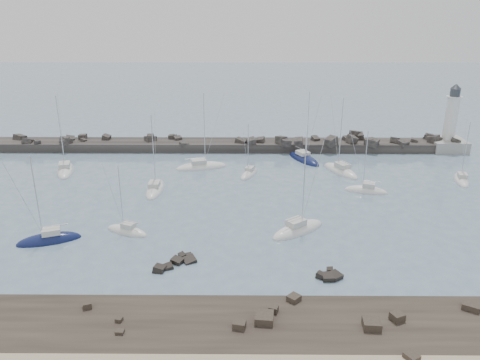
# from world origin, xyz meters

# --- Properties ---
(ground) EXTENTS (400.00, 400.00, 0.00)m
(ground) POSITION_xyz_m (0.00, 0.00, 0.00)
(ground) COLOR slate
(ground) RESTS_ON ground
(rock_shelf) EXTENTS (140.00, 12.13, 1.74)m
(rock_shelf) POSITION_xyz_m (-0.10, -21.97, 0.02)
(rock_shelf) COLOR black
(rock_shelf) RESTS_ON ground
(rock_cluster_near) EXTENTS (5.04, 4.46, 1.61)m
(rock_cluster_near) POSITION_xyz_m (-3.84, -9.12, 0.07)
(rock_cluster_near) COLOR black
(rock_cluster_near) RESTS_ON ground
(rock_cluster_far) EXTENTS (3.21, 2.70, 1.22)m
(rock_cluster_far) POSITION_xyz_m (13.61, -12.09, 0.17)
(rock_cluster_far) COLOR black
(rock_cluster_far) RESTS_ON ground
(breakwater) EXTENTS (115.00, 7.75, 5.07)m
(breakwater) POSITION_xyz_m (-6.57, 37.96, 0.34)
(breakwater) COLOR #292624
(breakwater) RESTS_ON ground
(lighthouse) EXTENTS (7.00, 7.00, 14.60)m
(lighthouse) POSITION_xyz_m (47.00, 38.00, 3.09)
(lighthouse) COLOR gray
(lighthouse) RESTS_ON ground
(sailboat_1) EXTENTS (5.47, 9.91, 14.97)m
(sailboat_1) POSITION_xyz_m (-28.92, 23.67, 0.15)
(sailboat_1) COLOR silver
(sailboat_1) RESTS_ON ground
(sailboat_2) EXTENTS (8.33, 5.05, 12.84)m
(sailboat_2) POSITION_xyz_m (-21.23, -3.63, 0.16)
(sailboat_2) COLOR #101946
(sailboat_2) RESTS_ON ground
(sailboat_3) EXTENTS (2.67, 8.60, 13.62)m
(sailboat_3) POSITION_xyz_m (-10.66, 14.28, 0.14)
(sailboat_3) COLOR silver
(sailboat_3) RESTS_ON ground
(sailboat_4) EXTENTS (10.14, 5.55, 15.21)m
(sailboat_4) POSITION_xyz_m (-3.98, 25.72, 0.14)
(sailboat_4) COLOR silver
(sailboat_4) RESTS_ON ground
(sailboat_5) EXTENTS (6.57, 4.42, 10.24)m
(sailboat_5) POSITION_xyz_m (-11.70, -1.01, 0.14)
(sailboat_5) COLOR silver
(sailboat_5) RESTS_ON ground
(sailboat_6) EXTENTS (4.20, 6.68, 10.30)m
(sailboat_6) POSITION_xyz_m (4.98, 21.97, 0.13)
(sailboat_6) COLOR silver
(sailboat_6) RESTS_ON ground
(sailboat_7) EXTENTS (8.62, 7.45, 14.02)m
(sailboat_7) POSITION_xyz_m (11.35, -0.53, 0.16)
(sailboat_7) COLOR silver
(sailboat_7) RESTS_ON ground
(sailboat_8) EXTENTS (6.86, 9.64, 14.74)m
(sailboat_8) POSITION_xyz_m (15.92, 30.63, 0.14)
(sailboat_8) COLOR #101946
(sailboat_8) RESTS_ON ground
(sailboat_9) EXTENTS (7.20, 3.98, 11.14)m
(sailboat_9) POSITION_xyz_m (24.11, 13.88, 0.15)
(sailboat_9) COLOR silver
(sailboat_9) RESTS_ON ground
(sailboat_10) EXTENTS (6.67, 9.51, 14.67)m
(sailboat_10) POSITION_xyz_m (21.80, 23.57, 0.16)
(sailboat_10) COLOR silver
(sailboat_10) RESTS_ON ground
(sailboat_12) EXTENTS (3.71, 7.35, 11.31)m
(sailboat_12) POSITION_xyz_m (41.92, 19.00, 0.14)
(sailboat_12) COLOR silver
(sailboat_12) RESTS_ON ground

